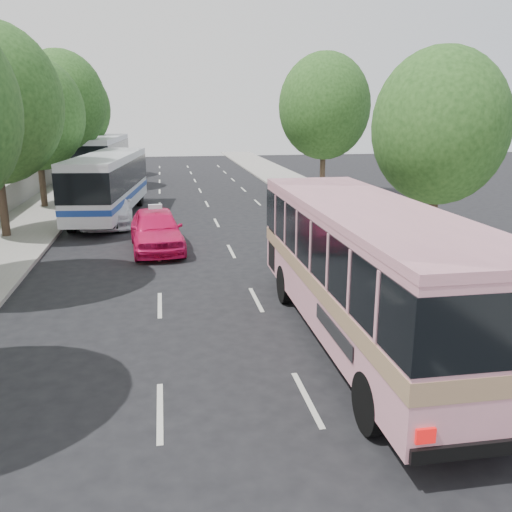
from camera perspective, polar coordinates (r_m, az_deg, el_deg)
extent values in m
plane|color=black|center=(12.78, -1.39, -10.79)|extent=(120.00, 120.00, 0.00)
cube|color=#9E998E|center=(32.60, -21.82, 4.20)|extent=(4.00, 90.00, 0.15)
cube|color=#9E998E|center=(33.45, 8.06, 5.35)|extent=(4.00, 90.00, 0.12)
cube|color=#9E998E|center=(32.90, -25.03, 5.42)|extent=(0.30, 90.00, 1.50)
cylinder|color=#38281E|center=(26.61, -25.17, 5.65)|extent=(0.36, 0.36, 3.80)
cylinder|color=#38281E|center=(34.32, -21.59, 7.55)|extent=(0.36, 0.36, 3.50)
ellipsoid|color=#1D4117|center=(34.11, -22.20, 13.68)|extent=(5.52, 5.52, 6.35)
sphere|color=#1D4117|center=(33.75, -21.81, 15.59)|extent=(3.59, 3.59, 3.59)
cylinder|color=#38281E|center=(42.11, -19.37, 9.27)|extent=(0.36, 0.36, 3.99)
ellipsoid|color=#1D4117|center=(41.96, -19.88, 14.98)|extent=(6.30, 6.30, 7.24)
sphere|color=#1D4117|center=(41.64, -19.54, 16.75)|extent=(4.09, 4.09, 4.09)
cylinder|color=#38281E|center=(50.03, -18.14, 9.99)|extent=(0.36, 0.36, 3.72)
ellipsoid|color=#1D4117|center=(49.90, -18.51, 14.47)|extent=(5.88, 5.88, 6.76)
sphere|color=#1D4117|center=(49.56, -18.20, 15.86)|extent=(3.82, 3.82, 3.82)
cylinder|color=#38281E|center=(22.34, 18.06, 4.06)|extent=(0.36, 0.36, 3.23)
ellipsoid|color=#1D4117|center=(22.00, 18.79, 12.78)|extent=(5.10, 5.10, 5.87)
sphere|color=#1D4117|center=(21.92, 20.35, 15.32)|extent=(3.32, 3.31, 3.31)
cylinder|color=#38281E|center=(37.15, 7.02, 9.20)|extent=(0.36, 0.36, 3.80)
ellipsoid|color=#1D4117|center=(36.97, 7.22, 15.37)|extent=(6.00, 6.00, 6.90)
sphere|color=#1D4117|center=(36.83, 8.05, 17.22)|extent=(3.90, 3.90, 3.90)
cube|color=pink|center=(13.17, 11.44, -0.93)|extent=(2.75, 10.84, 2.90)
cube|color=#9E7A59|center=(13.26, 11.36, -2.33)|extent=(2.79, 10.86, 0.38)
cube|color=black|center=(13.04, 11.56, 1.31)|extent=(2.80, 10.87, 1.19)
cube|color=pink|center=(12.87, 11.75, 4.92)|extent=(2.77, 10.86, 0.17)
cylinder|color=black|center=(16.23, 3.13, -2.97)|extent=(0.33, 1.13, 1.13)
cylinder|color=black|center=(16.90, 11.13, -2.51)|extent=(0.33, 1.13, 1.13)
cylinder|color=black|center=(10.13, 12.00, -14.89)|extent=(0.33, 1.13, 1.13)
cylinder|color=black|center=(11.18, 23.87, -12.93)|extent=(0.33, 1.13, 1.13)
imported|color=#E51359|center=(22.69, -10.46, 2.77)|extent=(2.43, 5.20, 1.72)
imported|color=white|center=(28.87, -15.37, 5.12)|extent=(2.82, 6.27, 1.78)
cube|color=silver|center=(30.30, -15.24, 7.59)|extent=(3.63, 11.43, 2.85)
cube|color=black|center=(30.26, -15.28, 8.25)|extent=(3.69, 11.46, 1.40)
cube|color=navy|center=(30.40, -15.15, 6.23)|extent=(3.68, 11.45, 0.28)
cube|color=silver|center=(30.17, -15.42, 10.15)|extent=(3.66, 11.45, 0.13)
cylinder|color=black|center=(34.16, -15.61, 5.92)|extent=(0.41, 1.06, 1.03)
cylinder|color=black|center=(33.78, -12.13, 6.04)|extent=(0.41, 1.06, 1.03)
cylinder|color=black|center=(26.99, -18.85, 3.39)|extent=(0.41, 1.06, 1.03)
cylinder|color=black|center=(26.51, -14.50, 3.52)|extent=(0.41, 1.06, 1.03)
cube|color=silver|center=(46.62, -15.73, 10.13)|extent=(3.30, 12.18, 3.06)
cube|color=black|center=(46.59, -15.76, 10.59)|extent=(3.36, 12.22, 1.51)
cube|color=navy|center=(46.68, -15.66, 9.18)|extent=(3.35, 12.21, 0.30)
cube|color=silver|center=(46.53, -15.86, 11.92)|extent=(3.33, 12.20, 0.14)
cylinder|color=black|center=(50.68, -16.20, 8.70)|extent=(0.39, 1.12, 1.10)
cylinder|color=black|center=(50.35, -13.64, 8.83)|extent=(0.39, 1.12, 1.10)
cylinder|color=black|center=(42.84, -17.98, 7.52)|extent=(0.39, 1.12, 1.10)
cylinder|color=black|center=(42.44, -14.96, 7.68)|extent=(0.39, 1.12, 1.10)
cube|color=silver|center=(22.51, -10.57, 5.14)|extent=(0.56, 0.22, 0.18)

